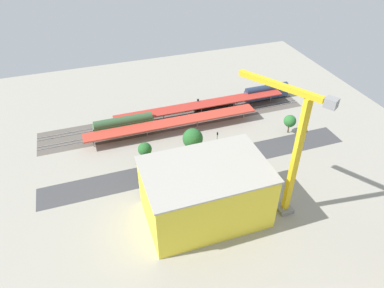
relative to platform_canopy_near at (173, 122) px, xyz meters
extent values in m
plane|color=#9E998C|center=(-3.57, 13.13, -3.82)|extent=(151.08, 151.08, 0.00)
cube|color=#5B544C|center=(-3.57, -7.17, -3.82)|extent=(94.43, 13.34, 0.01)
cube|color=#424244|center=(-3.57, 19.00, -3.82)|extent=(94.43, 9.04, 0.01)
cube|color=#9E9EA8|center=(-3.57, -10.53, -3.64)|extent=(94.42, 0.16, 0.12)
cube|color=#9E9EA8|center=(-3.57, -9.09, -3.64)|extent=(94.42, 0.16, 0.12)
cube|color=#9E9EA8|center=(-3.57, -5.24, -3.64)|extent=(94.42, 0.16, 0.12)
cube|color=#9E9EA8|center=(-3.57, -3.80, -3.64)|extent=(94.42, 0.16, 0.12)
cube|color=#C63D2D|center=(0.00, 0.00, 0.02)|extent=(58.42, 5.06, 0.45)
cylinder|color=slate|center=(-26.29, 0.01, -2.01)|extent=(0.30, 0.30, 3.62)
cylinder|color=slate|center=(-8.76, 0.00, -2.01)|extent=(0.30, 0.30, 3.62)
cylinder|color=slate|center=(8.76, 0.00, -2.01)|extent=(0.30, 0.30, 3.62)
cylinder|color=slate|center=(26.29, -0.01, -2.01)|extent=(0.30, 0.30, 3.62)
cube|color=#B73328|center=(-12.86, -7.19, 0.32)|extent=(62.57, 5.16, 0.35)
cylinder|color=slate|center=(-41.02, -7.18, -1.84)|extent=(0.30, 0.30, 3.97)
cylinder|color=slate|center=(-26.94, -7.18, -1.84)|extent=(0.30, 0.30, 3.97)
cylinder|color=slate|center=(-12.86, -7.19, -1.84)|extent=(0.30, 0.30, 3.97)
cylinder|color=slate|center=(1.21, -7.20, -1.84)|extent=(0.30, 0.30, 3.97)
cylinder|color=slate|center=(15.29, -7.20, -1.84)|extent=(0.30, 0.30, 3.97)
cube|color=black|center=(-18.56, -9.81, -3.32)|extent=(15.18, 2.31, 1.00)
cylinder|color=black|center=(-16.98, -9.81, -1.54)|extent=(12.03, 2.57, 2.56)
cube|color=black|center=(-23.00, -9.81, -2.22)|extent=(3.16, 2.76, 3.21)
cylinder|color=black|center=(-12.47, -9.82, 0.44)|extent=(0.70, 0.70, 1.40)
cube|color=black|center=(-40.43, -9.81, -3.52)|extent=(16.19, 2.25, 0.60)
cube|color=#384C72|center=(-40.43, -9.81, -1.36)|extent=(17.99, 2.81, 3.71)
cylinder|color=#273550|center=(-40.43, -9.81, 0.74)|extent=(17.27, 2.81, 2.81)
cube|color=black|center=(15.59, -4.52, -3.52)|extent=(17.99, 2.45, 0.60)
cube|color=#4C7F4C|center=(15.59, -4.52, -1.28)|extent=(19.99, 3.06, 3.89)
cylinder|color=#355935|center=(15.59, -4.52, 0.92)|extent=(19.19, 3.06, 3.05)
cube|color=black|center=(-17.46, 22.14, -3.67)|extent=(3.82, 1.83, 0.30)
cube|color=maroon|center=(-17.46, 22.14, -3.09)|extent=(4.54, 1.90, 0.86)
cube|color=#1E2328|center=(-17.46, 22.14, -2.35)|extent=(2.55, 1.67, 0.61)
cube|color=black|center=(-10.71, 22.79, -3.67)|extent=(3.48, 1.92, 0.30)
cube|color=navy|center=(-10.71, 22.79, -3.16)|extent=(4.13, 2.02, 0.72)
cube|color=#1E2328|center=(-10.71, 22.79, -2.51)|extent=(2.34, 1.73, 0.60)
cube|color=black|center=(-4.15, 22.22, -3.67)|extent=(3.95, 1.79, 0.30)
cube|color=black|center=(-4.15, 22.22, -3.08)|extent=(4.70, 1.88, 0.89)
cube|color=#1E2328|center=(-4.15, 22.22, -2.29)|extent=(2.64, 1.63, 0.68)
cube|color=black|center=(1.78, 22.29, -3.67)|extent=(4.07, 1.82, 0.30)
cube|color=gray|center=(1.78, 22.29, -3.09)|extent=(4.83, 1.92, 0.86)
cube|color=#1E2328|center=(1.78, 22.29, -2.33)|extent=(2.73, 1.62, 0.65)
cube|color=black|center=(7.60, 22.44, -3.67)|extent=(3.39, 1.82, 0.30)
cube|color=gray|center=(7.60, 22.44, -3.12)|extent=(4.03, 1.90, 0.80)
cube|color=#1E2328|center=(7.60, 22.44, -2.42)|extent=(2.26, 1.67, 0.60)
cube|color=black|center=(14.15, 22.67, -3.67)|extent=(4.01, 1.83, 0.30)
cube|color=gray|center=(14.15, 22.67, -3.15)|extent=(4.77, 1.91, 0.74)
cube|color=#1E2328|center=(14.15, 22.67, -2.44)|extent=(2.68, 1.67, 0.69)
cube|color=yellow|center=(2.80, 38.09, 3.59)|extent=(28.91, 19.01, 14.82)
cube|color=#ADA89E|center=(2.80, 38.09, 11.20)|extent=(29.51, 19.61, 0.40)
cube|color=gray|center=(-17.01, 43.55, -3.22)|extent=(3.60, 3.60, 1.20)
cube|color=yellow|center=(-17.01, 43.55, 12.62)|extent=(1.40, 1.40, 32.88)
cube|color=yellow|center=(-13.45, 37.65, 29.66)|extent=(11.24, 17.56, 1.20)
cube|color=gray|center=(-19.34, 47.41, 29.66)|extent=(2.95, 3.09, 2.00)
cube|color=black|center=(-2.63, 23.52, -3.57)|extent=(8.35, 2.58, 0.50)
cube|color=white|center=(-3.63, 23.47, -2.00)|extent=(6.36, 2.72, 2.64)
cube|color=maroon|center=(0.49, 23.68, -2.05)|extent=(2.12, 2.50, 2.53)
cylinder|color=brown|center=(12.33, 13.18, -1.99)|extent=(0.51, 0.51, 3.66)
sphere|color=#28662D|center=(12.33, 13.18, 1.27)|extent=(4.09, 4.09, 4.09)
cylinder|color=brown|center=(-36.57, 13.01, -2.24)|extent=(0.45, 0.45, 3.15)
sphere|color=#2D7233|center=(-36.57, 13.01, 0.76)|extent=(4.08, 4.08, 4.08)
cylinder|color=brown|center=(-2.48, 13.30, -2.10)|extent=(0.43, 0.43, 3.44)
sphere|color=#28662D|center=(-2.48, 13.30, 1.80)|extent=(6.24, 6.24, 6.24)
cylinder|color=#333333|center=(-10.21, 14.10, -0.96)|extent=(0.16, 0.16, 5.73)
cube|color=black|center=(-10.21, 14.10, 2.36)|extent=(0.36, 0.36, 0.90)
sphere|color=green|center=(-9.99, 14.10, 2.36)|extent=(0.20, 0.20, 0.20)
camera|label=1|loc=(25.88, 95.50, 64.40)|focal=33.13mm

